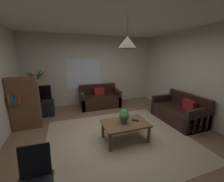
# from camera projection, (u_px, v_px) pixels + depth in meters

# --- Properties ---
(floor) EXTENTS (5.03, 5.19, 0.02)m
(floor) POSITION_uv_depth(u_px,v_px,m) (116.00, 135.00, 3.50)
(floor) COLOR brown
(floor) RESTS_ON ground
(rug) EXTENTS (3.27, 2.86, 0.01)m
(rug) POSITION_uv_depth(u_px,v_px,m) (119.00, 138.00, 3.31)
(rug) COLOR tan
(rug) RESTS_ON ground
(wall_back) EXTENTS (5.15, 0.06, 2.69)m
(wall_back) POSITION_uv_depth(u_px,v_px,m) (93.00, 71.00, 5.58)
(wall_back) COLOR beige
(wall_back) RESTS_ON ground
(wall_right) EXTENTS (0.06, 5.19, 2.69)m
(wall_right) POSITION_uv_depth(u_px,v_px,m) (199.00, 76.00, 3.98)
(wall_right) COLOR beige
(wall_right) RESTS_ON ground
(ceiling) EXTENTS (5.03, 5.19, 0.02)m
(ceiling) POSITION_uv_depth(u_px,v_px,m) (117.00, 16.00, 2.84)
(ceiling) COLOR white
(window_pane) EXTENTS (1.32, 0.01, 1.14)m
(window_pane) POSITION_uv_depth(u_px,v_px,m) (84.00, 74.00, 5.46)
(window_pane) COLOR white
(couch_under_window) EXTENTS (1.48, 0.83, 0.82)m
(couch_under_window) POSITION_uv_depth(u_px,v_px,m) (100.00, 99.00, 5.41)
(couch_under_window) COLOR black
(couch_under_window) RESTS_ON ground
(couch_right_side) EXTENTS (0.83, 1.47, 0.82)m
(couch_right_side) POSITION_uv_depth(u_px,v_px,m) (179.00, 112.00, 4.15)
(couch_right_side) COLOR black
(couch_right_side) RESTS_ON ground
(coffee_table) EXTENTS (1.03, 0.68, 0.43)m
(coffee_table) POSITION_uv_depth(u_px,v_px,m) (125.00, 125.00, 3.19)
(coffee_table) COLOR brown
(coffee_table) RESTS_ON ground
(book_on_table_0) EXTENTS (0.13, 0.12, 0.02)m
(book_on_table_0) POSITION_uv_depth(u_px,v_px,m) (122.00, 122.00, 3.16)
(book_on_table_0) COLOR gold
(book_on_table_0) RESTS_ON coffee_table
(remote_on_table_0) EXTENTS (0.15, 0.15, 0.02)m
(remote_on_table_0) POSITION_uv_depth(u_px,v_px,m) (135.00, 120.00, 3.26)
(remote_on_table_0) COLOR black
(remote_on_table_0) RESTS_ON coffee_table
(potted_plant_on_table) EXTENTS (0.23, 0.24, 0.31)m
(potted_plant_on_table) POSITION_uv_depth(u_px,v_px,m) (124.00, 116.00, 3.14)
(potted_plant_on_table) COLOR #4C4C51
(potted_plant_on_table) RESTS_ON coffee_table
(tv_stand) EXTENTS (0.90, 0.44, 0.50)m
(tv_stand) POSITION_uv_depth(u_px,v_px,m) (39.00, 109.00, 4.51)
(tv_stand) COLOR black
(tv_stand) RESTS_ON ground
(tv) EXTENTS (0.83, 0.16, 0.51)m
(tv) POSITION_uv_depth(u_px,v_px,m) (37.00, 94.00, 4.36)
(tv) COLOR black
(tv) RESTS_ON tv_stand
(potted_palm_corner) EXTENTS (0.72, 0.69, 1.51)m
(potted_palm_corner) POSITION_uv_depth(u_px,v_px,m) (38.00, 94.00, 4.84)
(potted_palm_corner) COLOR brown
(potted_palm_corner) RESTS_ON ground
(bookshelf_corner) EXTENTS (0.70, 0.31, 1.40)m
(bookshelf_corner) POSITION_uv_depth(u_px,v_px,m) (25.00, 104.00, 3.63)
(bookshelf_corner) COLOR brown
(bookshelf_corner) RESTS_ON ground
(folding_chair) EXTENTS (0.42, 0.44, 0.87)m
(folding_chair) POSITION_uv_depth(u_px,v_px,m) (35.00, 179.00, 1.64)
(folding_chair) COLOR black
(folding_chair) RESTS_ON ground
(pendant_lamp) EXTENTS (0.37, 0.37, 0.63)m
(pendant_lamp) POSITION_uv_depth(u_px,v_px,m) (127.00, 42.00, 2.75)
(pendant_lamp) COLOR black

